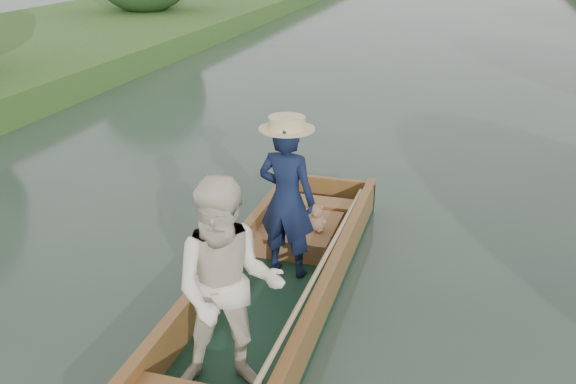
# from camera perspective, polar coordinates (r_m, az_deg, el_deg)

# --- Properties ---
(ground) EXTENTS (120.00, 120.00, 0.00)m
(ground) POSITION_cam_1_polar(r_m,az_deg,el_deg) (5.96, -1.65, -10.62)
(ground) COLOR #283D30
(ground) RESTS_ON ground
(punt) EXTENTS (1.12, 5.00, 1.74)m
(punt) POSITION_cam_1_polar(r_m,az_deg,el_deg) (5.48, -2.26, -6.90)
(punt) COLOR #13311F
(punt) RESTS_ON ground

